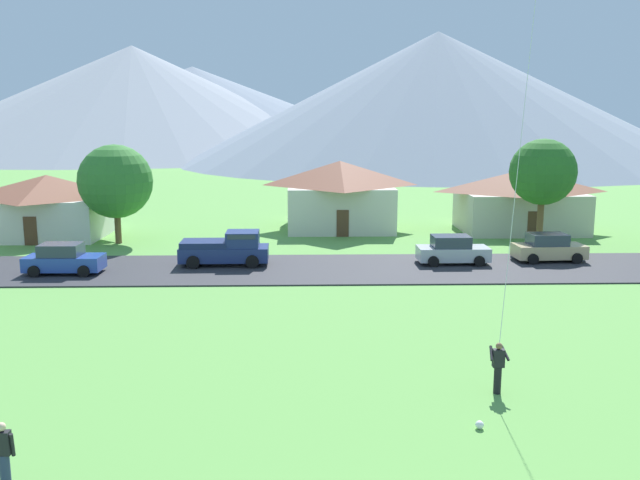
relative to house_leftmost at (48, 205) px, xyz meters
The scene contains 15 objects.
road_strip 23.71m from the house_leftmost, 29.19° to the right, with size 160.00×7.81×0.08m, color #2D2D33.
mountain_central_ridge 96.60m from the house_leftmost, 61.94° to the left, with size 101.22×101.22×25.27m, color gray.
mountain_east_ridge 127.32m from the house_leftmost, 100.84° to the left, with size 117.57×117.57×26.60m, color #8E939E.
mountain_west_ridge 137.74m from the house_leftmost, 94.55° to the left, with size 121.51×121.51×22.44m, color gray.
house_leftmost is the anchor object (origin of this frame).
house_left_center 21.91m from the house_leftmost, ahead, with size 8.73×8.45×5.35m.
house_right_center 35.54m from the house_leftmost, ahead, with size 9.65×7.13×4.74m.
tree_near_left 6.75m from the house_leftmost, 26.08° to the right, with size 5.09×5.09×6.89m.
tree_center 35.28m from the house_leftmost, ahead, with size 4.44×4.44×7.31m.
parked_car_tan_mid_west 35.09m from the house_leftmost, 16.26° to the right, with size 4.28×2.23×1.68m.
parked_car_silver_mid_east 29.58m from the house_leftmost, 20.61° to the right, with size 4.21×2.11×1.68m.
parked_car_blue_east_end 13.62m from the house_leftmost, 66.70° to the right, with size 4.22×2.11×1.68m.
pickup_truck_navy_east_side 17.67m from the house_leftmost, 36.22° to the right, with size 5.23×2.38×1.99m.
watcher_person 36.63m from the house_leftmost, 71.33° to the right, with size 0.56×0.24×1.68m.
soccer_ball 39.77m from the house_leftmost, 53.38° to the right, with size 0.24×0.24×0.24m, color white.
Camera 1 is at (-1.86, -9.62, 8.61)m, focal length 37.59 mm.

